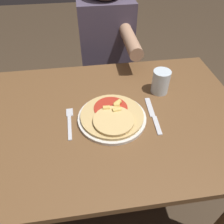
% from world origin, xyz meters
% --- Properties ---
extents(ground_plane, '(8.00, 8.00, 0.00)m').
position_xyz_m(ground_plane, '(0.00, 0.00, 0.00)').
color(ground_plane, '#423323').
extents(dining_table, '(1.12, 0.80, 0.75)m').
position_xyz_m(dining_table, '(0.00, 0.00, 0.63)').
color(dining_table, brown).
rests_on(dining_table, ground_plane).
extents(plate, '(0.28, 0.28, 0.01)m').
position_xyz_m(plate, '(-0.01, -0.03, 0.76)').
color(plate, silver).
rests_on(plate, dining_table).
extents(pizza, '(0.26, 0.26, 0.04)m').
position_xyz_m(pizza, '(-0.01, -0.03, 0.77)').
color(pizza, tan).
rests_on(pizza, plate).
extents(fork, '(0.03, 0.18, 0.00)m').
position_xyz_m(fork, '(-0.19, -0.02, 0.75)').
color(fork, silver).
rests_on(fork, dining_table).
extents(knife, '(0.03, 0.22, 0.00)m').
position_xyz_m(knife, '(0.16, -0.04, 0.75)').
color(knife, silver).
rests_on(knife, dining_table).
extents(drinking_glass, '(0.08, 0.08, 0.11)m').
position_xyz_m(drinking_glass, '(0.23, 0.12, 0.80)').
color(drinking_glass, silver).
rests_on(drinking_glass, dining_table).
extents(person_diner, '(0.33, 0.52, 1.20)m').
position_xyz_m(person_diner, '(0.05, 0.66, 0.71)').
color(person_diner, '#2D2D38').
rests_on(person_diner, ground_plane).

